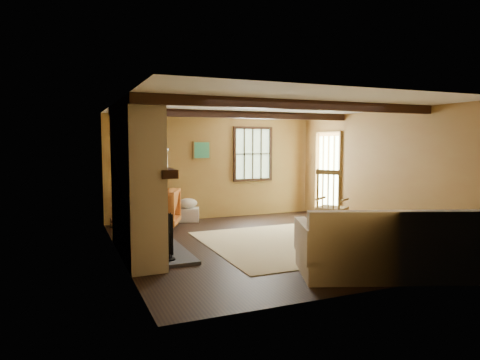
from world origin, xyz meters
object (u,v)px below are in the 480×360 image
fireplace (137,186)px  laundry_basket (188,215)px  armchair (156,209)px  sofa (387,251)px  rocking_chair (331,206)px

fireplace → laundry_basket: bearing=59.0°
fireplace → armchair: bearing=70.8°
sofa → fireplace: bearing=162.2°
laundry_basket → armchair: size_ratio=0.55×
sofa → armchair: 4.87m
sofa → armchair: sofa is taller
fireplace → rocking_chair: 3.81m
laundry_basket → fireplace: bearing=-121.0°
rocking_chair → armchair: size_ratio=1.39×
sofa → laundry_basket: 5.08m
fireplace → laundry_basket: (1.53, 2.55, -0.95)m
fireplace → armchair: fireplace is taller
rocking_chair → sofa: (-0.87, -2.54, -0.20)m
fireplace → sofa: size_ratio=0.95×
fireplace → armchair: 2.23m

